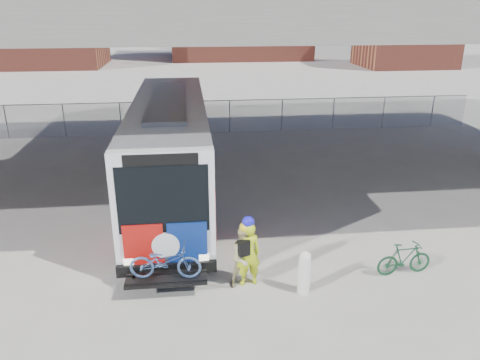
{
  "coord_description": "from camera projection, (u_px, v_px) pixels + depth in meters",
  "views": [
    {
      "loc": [
        -1.31,
        -13.73,
        6.79
      ],
      "look_at": [
        0.24,
        0.0,
        1.6
      ],
      "focal_mm": 35.0,
      "sensor_mm": 36.0,
      "label": 1
    }
  ],
  "objects": [
    {
      "name": "bike_parked",
      "position": [
        404.0,
        259.0,
        12.42
      ],
      "size": [
        1.56,
        0.56,
        0.92
      ],
      "primitive_type": "imported",
      "rotation": [
        0.0,
        0.0,
        1.65
      ],
      "color": "#144124",
      "rests_on": "ground"
    },
    {
      "name": "chainlink_fence",
      "position": [
        212.0,
        108.0,
        25.96
      ],
      "size": [
        30.0,
        0.06,
        30.0
      ],
      "color": "gray",
      "rests_on": "ground"
    },
    {
      "name": "ground",
      "position": [
        233.0,
        226.0,
        15.3
      ],
      "size": [
        160.0,
        160.0,
        0.0
      ],
      "primitive_type": "plane",
      "color": "#9E9991",
      "rests_on": "ground"
    },
    {
      "name": "bollard",
      "position": [
        304.0,
        271.0,
        11.56
      ],
      "size": [
        0.3,
        0.3,
        1.16
      ],
      "color": "silver",
      "rests_on": "ground"
    },
    {
      "name": "cyclist_hivis",
      "position": [
        248.0,
        252.0,
        11.82
      ],
      "size": [
        0.7,
        0.53,
        1.92
      ],
      "rotation": [
        0.0,
        0.0,
        3.32
      ],
      "color": "#BCD816",
      "rests_on": "ground"
    },
    {
      "name": "overpass",
      "position": [
        221.0,
        12.0,
        16.72
      ],
      "size": [
        40.0,
        16.0,
        7.95
      ],
      "color": "#605E59",
      "rests_on": "ground"
    },
    {
      "name": "bus",
      "position": [
        170.0,
        142.0,
        17.07
      ],
      "size": [
        2.67,
        12.95,
        3.69
      ],
      "color": "silver",
      "rests_on": "ground"
    },
    {
      "name": "brick_buildings",
      "position": [
        205.0,
        16.0,
        58.39
      ],
      "size": [
        54.0,
        22.0,
        12.0
      ],
      "color": "brown",
      "rests_on": "ground"
    },
    {
      "name": "cyclist_tan",
      "position": [
        245.0,
        256.0,
        11.84
      ],
      "size": [
        0.94,
        0.83,
        1.77
      ],
      "rotation": [
        0.0,
        0.0,
        0.34
      ],
      "color": "tan",
      "rests_on": "ground"
    }
  ]
}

